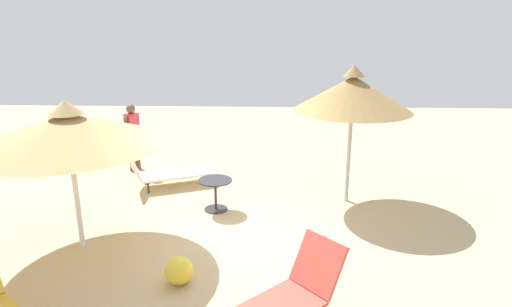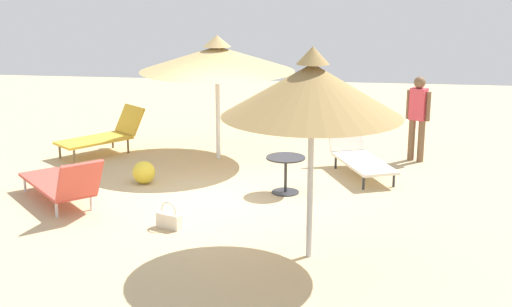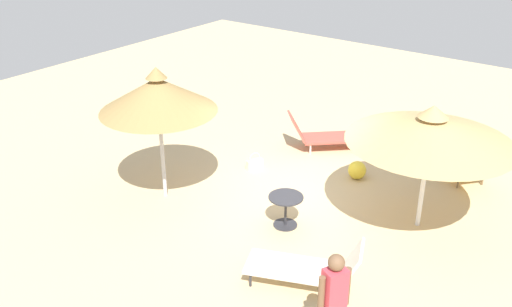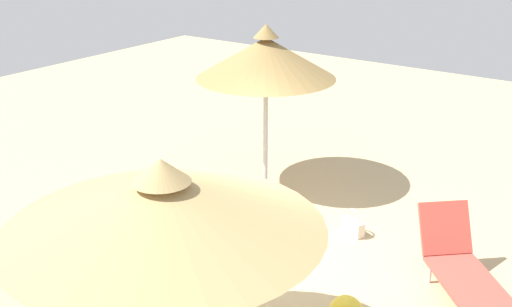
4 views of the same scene
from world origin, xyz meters
TOP-DOWN VIEW (x-y plane):
  - ground at (0.00, 0.00)m, footprint 24.00×24.00m
  - parasol_umbrella_far_right at (-0.52, 2.41)m, footprint 3.00×3.00m
  - parasol_umbrella_back at (1.55, -2.24)m, footprint 2.29×2.29m
  - lounge_chair_far_left at (-2.86, 2.44)m, footprint 1.66×1.79m
  - lounge_chair_edge at (-2.46, -0.71)m, footprint 1.94×2.02m
  - lounge_chair_near_right at (2.22, 1.68)m, footprint 1.32×1.96m
  - person_standing_near_left at (3.34, 2.72)m, footprint 0.44×0.33m
  - handbag at (-0.53, -1.48)m, footprint 0.40×0.27m
  - side_table_round at (1.00, 0.40)m, footprint 0.66×0.66m
  - beach_ball at (-1.51, 0.59)m, footprint 0.40×0.40m

SIDE VIEW (x-z plane):
  - ground at x=0.00m, z-range -0.10..0.00m
  - handbag at x=-0.53m, z-range -0.07..0.34m
  - beach_ball at x=-1.51m, z-range 0.00..0.40m
  - lounge_chair_near_right at x=2.22m, z-range -0.07..0.76m
  - lounge_chair_edge at x=-2.46m, z-range -0.09..0.83m
  - lounge_chair_far_left at x=-2.86m, z-range -0.05..0.84m
  - side_table_round at x=1.00m, z-range 0.12..0.74m
  - person_standing_near_left at x=3.34m, z-range 0.12..1.78m
  - parasol_umbrella_far_right at x=-0.52m, z-range 0.77..3.19m
  - parasol_umbrella_back at x=1.55m, z-range 0.84..3.61m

